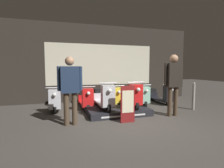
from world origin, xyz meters
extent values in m
plane|color=#423D38|center=(0.00, 0.00, 0.00)|extent=(30.00, 30.00, 0.00)
cube|color=#28231E|center=(0.00, 3.42, 1.60)|extent=(8.23, 0.08, 3.20)
cube|color=beige|center=(0.00, 3.38, 1.55)|extent=(4.53, 0.01, 1.70)
cube|color=black|center=(-0.06, 1.26, 0.09)|extent=(1.83, 1.54, 0.19)
cube|color=silver|center=(-0.06, 0.49, 0.08)|extent=(1.28, 0.01, 0.05)
cylinder|color=black|center=(-0.48, 0.63, 0.33)|extent=(0.09, 0.28, 0.28)
cylinder|color=black|center=(-0.48, 1.89, 0.33)|extent=(0.09, 0.28, 0.28)
cube|color=#BCBCC1|center=(-0.48, 1.26, 0.32)|extent=(0.33, 1.18, 0.05)
cube|color=#BCBCC1|center=(-0.48, 0.65, 0.64)|extent=(0.35, 0.25, 0.59)
cube|color=#BCBCC1|center=(-0.48, 1.87, 0.40)|extent=(0.37, 0.30, 0.32)
cube|color=black|center=(-0.48, 1.87, 0.63)|extent=(0.27, 0.27, 0.14)
cylinder|color=silver|center=(-0.48, 0.64, 0.99)|extent=(0.50, 0.03, 0.03)
sphere|color=white|center=(-0.48, 0.47, 0.80)|extent=(0.11, 0.11, 0.11)
cylinder|color=black|center=(0.35, 0.63, 0.33)|extent=(0.09, 0.28, 0.28)
cylinder|color=black|center=(0.35, 1.89, 0.33)|extent=(0.09, 0.28, 0.28)
cube|color=red|center=(0.35, 1.26, 0.32)|extent=(0.33, 1.18, 0.05)
cube|color=red|center=(0.35, 0.65, 0.64)|extent=(0.35, 0.25, 0.59)
cube|color=red|center=(0.35, 1.87, 0.40)|extent=(0.37, 0.30, 0.32)
cube|color=black|center=(0.35, 1.87, 0.63)|extent=(0.27, 0.27, 0.14)
cylinder|color=silver|center=(0.35, 0.64, 0.99)|extent=(0.50, 0.03, 0.03)
sphere|color=white|center=(0.35, 0.47, 0.80)|extent=(0.11, 0.11, 0.11)
cylinder|color=black|center=(-1.89, 1.63, 0.14)|extent=(0.09, 0.28, 0.28)
cylinder|color=black|center=(-1.89, 2.89, 0.14)|extent=(0.09, 0.28, 0.28)
cube|color=#BCBCC1|center=(-1.89, 2.26, 0.13)|extent=(0.33, 1.18, 0.05)
cube|color=#BCBCC1|center=(-1.89, 1.65, 0.45)|extent=(0.35, 0.25, 0.59)
cube|color=#BCBCC1|center=(-1.89, 2.87, 0.21)|extent=(0.37, 0.30, 0.32)
cube|color=black|center=(-1.89, 2.87, 0.44)|extent=(0.27, 0.27, 0.14)
cylinder|color=silver|center=(-1.89, 1.64, 0.80)|extent=(0.50, 0.03, 0.03)
sphere|color=white|center=(-1.89, 1.47, 0.61)|extent=(0.11, 0.11, 0.11)
cylinder|color=black|center=(-0.88, 1.63, 0.14)|extent=(0.09, 0.28, 0.28)
cylinder|color=black|center=(-0.88, 2.89, 0.14)|extent=(0.09, 0.28, 0.28)
cube|color=red|center=(-0.88, 2.26, 0.13)|extent=(0.33, 1.18, 0.05)
cube|color=red|center=(-0.88, 1.65, 0.45)|extent=(0.35, 0.25, 0.59)
cube|color=red|center=(-0.88, 2.87, 0.21)|extent=(0.37, 0.30, 0.32)
cube|color=black|center=(-0.88, 2.87, 0.44)|extent=(0.27, 0.27, 0.14)
cylinder|color=silver|center=(-0.88, 1.64, 0.80)|extent=(0.50, 0.03, 0.03)
sphere|color=white|center=(-0.88, 1.47, 0.61)|extent=(0.11, 0.11, 0.11)
cylinder|color=black|center=(0.13, 1.63, 0.14)|extent=(0.09, 0.28, 0.28)
cylinder|color=black|center=(0.13, 2.89, 0.14)|extent=(0.09, 0.28, 0.28)
cube|color=yellow|center=(0.13, 2.26, 0.13)|extent=(0.33, 1.18, 0.05)
cube|color=yellow|center=(0.13, 1.65, 0.45)|extent=(0.35, 0.25, 0.59)
cube|color=yellow|center=(0.13, 2.87, 0.21)|extent=(0.37, 0.30, 0.32)
cube|color=black|center=(0.13, 2.87, 0.44)|extent=(0.27, 0.27, 0.14)
cylinder|color=silver|center=(0.13, 1.64, 0.80)|extent=(0.50, 0.03, 0.03)
sphere|color=white|center=(0.13, 1.47, 0.61)|extent=(0.11, 0.11, 0.11)
cylinder|color=black|center=(1.14, 1.63, 0.14)|extent=(0.09, 0.28, 0.28)
cylinder|color=black|center=(1.14, 2.89, 0.14)|extent=(0.09, 0.28, 0.28)
cube|color=#8EC6AD|center=(1.14, 2.26, 0.13)|extent=(0.33, 1.18, 0.05)
cube|color=#8EC6AD|center=(1.14, 1.65, 0.45)|extent=(0.35, 0.25, 0.59)
cube|color=#8EC6AD|center=(1.14, 2.87, 0.21)|extent=(0.37, 0.30, 0.32)
cube|color=black|center=(1.14, 2.87, 0.44)|extent=(0.27, 0.27, 0.14)
cylinder|color=silver|center=(1.14, 1.64, 0.80)|extent=(0.50, 0.03, 0.03)
sphere|color=white|center=(1.14, 1.47, 0.61)|extent=(0.11, 0.11, 0.11)
cylinder|color=black|center=(2.15, 1.63, 0.14)|extent=(0.09, 0.28, 0.28)
cylinder|color=black|center=(2.15, 2.89, 0.14)|extent=(0.09, 0.28, 0.28)
cube|color=black|center=(2.15, 2.26, 0.13)|extent=(0.33, 1.18, 0.05)
cube|color=black|center=(2.15, 1.65, 0.45)|extent=(0.35, 0.25, 0.59)
cube|color=black|center=(2.15, 2.87, 0.21)|extent=(0.37, 0.30, 0.32)
cube|color=black|center=(2.15, 2.87, 0.44)|extent=(0.27, 0.27, 0.14)
cylinder|color=silver|center=(2.15, 1.64, 0.80)|extent=(0.50, 0.03, 0.03)
sphere|color=white|center=(2.15, 1.47, 0.61)|extent=(0.11, 0.11, 0.11)
cylinder|color=#473828|center=(-1.59, 0.39, 0.40)|extent=(0.13, 0.13, 0.80)
cylinder|color=#473828|center=(-1.40, 0.39, 0.40)|extent=(0.13, 0.13, 0.80)
cube|color=#1E2D47|center=(-1.49, 0.39, 1.12)|extent=(0.43, 0.24, 0.63)
cylinder|color=#1E2D47|center=(-1.75, 0.39, 1.14)|extent=(0.08, 0.08, 0.58)
cylinder|color=#1E2D47|center=(-1.24, 0.39, 1.14)|extent=(0.08, 0.08, 0.58)
sphere|color=#A87A5B|center=(-1.49, 0.39, 1.56)|extent=(0.22, 0.22, 0.22)
cylinder|color=#473828|center=(1.31, 0.39, 0.43)|extent=(0.13, 0.13, 0.85)
cylinder|color=#473828|center=(1.51, 0.39, 0.43)|extent=(0.13, 0.13, 0.85)
cube|color=black|center=(1.41, 0.39, 1.19)|extent=(0.44, 0.25, 0.68)
cylinder|color=black|center=(1.15, 0.39, 1.22)|extent=(0.08, 0.08, 0.62)
cylinder|color=black|center=(1.67, 0.39, 1.22)|extent=(0.08, 0.08, 0.62)
sphere|color=#A87A5B|center=(1.41, 0.39, 1.66)|extent=(0.23, 0.23, 0.23)
cube|color=maroon|center=(-0.08, 0.18, 0.47)|extent=(0.37, 0.04, 0.95)
cube|color=beige|center=(-0.08, 0.16, 0.54)|extent=(0.31, 0.01, 0.57)
cylinder|color=gray|center=(2.57, 0.86, 0.43)|extent=(0.09, 0.09, 0.85)
sphere|color=gray|center=(2.57, 0.86, 0.88)|extent=(0.08, 0.08, 0.08)
camera|label=1|loc=(-1.73, -3.90, 1.37)|focal=28.00mm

